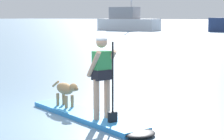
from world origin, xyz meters
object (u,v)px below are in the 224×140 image
paddleboard (92,118)px  dog (66,90)px  moored_boat_starboard (127,21)px  person_paddler (102,72)px

paddleboard → dog: size_ratio=3.50×
moored_boat_starboard → dog: bearing=-60.5°
dog → moored_boat_starboard: size_ratio=0.10×
paddleboard → person_paddler: size_ratio=2.23×
person_paddler → dog: 1.47m
paddleboard → dog: bearing=161.2°
person_paddler → dog: size_ratio=1.57×
dog → person_paddler: bearing=-18.8°
person_paddler → dog: (-1.29, 0.44, -0.56)m
paddleboard → moored_boat_starboard: bearing=120.3°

